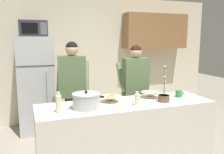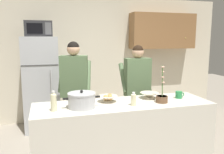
% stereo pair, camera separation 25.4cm
% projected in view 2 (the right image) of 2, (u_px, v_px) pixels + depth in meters
% --- Properties ---
extents(back_wall_unit, '(6.00, 0.48, 2.60)m').
position_uv_depth(back_wall_unit, '(103.00, 54.00, 5.13)').
color(back_wall_unit, beige).
rests_on(back_wall_unit, ground).
extents(kitchen_island, '(2.25, 0.68, 0.92)m').
position_uv_depth(kitchen_island, '(124.00, 137.00, 3.06)').
color(kitchen_island, silver).
rests_on(kitchen_island, ground).
extents(refrigerator, '(0.64, 0.68, 1.76)m').
position_uv_depth(refrigerator, '(41.00, 84.00, 4.47)').
color(refrigerator, '#B7BABF').
rests_on(refrigerator, ground).
extents(microwave, '(0.48, 0.37, 0.28)m').
position_uv_depth(microwave, '(39.00, 29.00, 4.28)').
color(microwave, '#2D2D30').
rests_on(microwave, refrigerator).
extents(person_near_pot, '(0.58, 0.51, 1.69)m').
position_uv_depth(person_near_pot, '(74.00, 82.00, 3.73)').
color(person_near_pot, black).
rests_on(person_near_pot, ground).
extents(person_by_sink, '(0.50, 0.42, 1.63)m').
position_uv_depth(person_by_sink, '(137.00, 83.00, 3.88)').
color(person_by_sink, black).
rests_on(person_by_sink, ground).
extents(cooking_pot, '(0.44, 0.33, 0.22)m').
position_uv_depth(cooking_pot, '(82.00, 100.00, 2.78)').
color(cooking_pot, silver).
rests_on(cooking_pot, kitchen_island).
extents(coffee_mug, '(0.13, 0.09, 0.10)m').
position_uv_depth(coffee_mug, '(179.00, 95.00, 3.23)').
color(coffee_mug, '#2D8C4C').
rests_on(coffee_mug, kitchen_island).
extents(bread_bowl, '(0.25, 0.25, 0.10)m').
position_uv_depth(bread_bowl, '(108.00, 98.00, 3.04)').
color(bread_bowl, beige).
rests_on(bread_bowl, kitchen_island).
extents(empty_bowl, '(0.26, 0.26, 0.08)m').
position_uv_depth(empty_bowl, '(149.00, 95.00, 3.22)').
color(empty_bowl, beige).
rests_on(empty_bowl, kitchen_island).
extents(bottle_near_edge, '(0.06, 0.06, 0.17)m').
position_uv_depth(bottle_near_edge, '(133.00, 99.00, 2.87)').
color(bottle_near_edge, beige).
rests_on(bottle_near_edge, kitchen_island).
extents(bottle_mid_counter, '(0.07, 0.07, 0.23)m').
position_uv_depth(bottle_mid_counter, '(54.00, 101.00, 2.65)').
color(bottle_mid_counter, beige).
rests_on(bottle_mid_counter, kitchen_island).
extents(potted_orchid, '(0.15, 0.15, 0.48)m').
position_uv_depth(potted_orchid, '(162.00, 97.00, 3.01)').
color(potted_orchid, brown).
rests_on(potted_orchid, kitchen_island).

